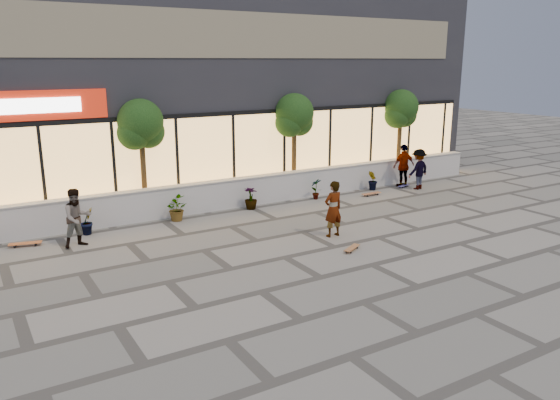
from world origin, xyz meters
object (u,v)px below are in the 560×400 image
skater_right_near (404,166)px  skateboard_center (352,248)px  skater_left (77,218)px  skateboard_left (25,243)px  skateboard_right_far (404,186)px  skater_right_far (418,169)px  tree_east (401,111)px  skateboard_right_near (371,193)px  skater_center (333,209)px  tree_mideast (294,118)px  tree_midwest (141,127)px

skater_right_near → skateboard_center: 8.54m
skater_left → skateboard_left: bearing=137.6°
skateboard_right_far → skateboard_center: bearing=-159.1°
skater_right_near → skateboard_right_far: skater_right_near is taller
skater_right_near → skater_right_far: bearing=114.0°
tree_east → skater_left: tree_east is taller
skater_right_far → skateboard_right_far: skater_right_far is taller
skateboard_center → skateboard_right_near: bearing=17.1°
skater_center → skateboard_right_near: 5.51m
tree_mideast → skater_center: bearing=-110.5°
skater_right_near → skateboard_center: size_ratio=2.42×
skater_right_near → skateboard_right_far: bearing=79.0°
skater_center → skateboard_left: bearing=-27.7°
tree_east → skateboard_right_far: tree_east is taller
skateboard_center → tree_east: bearing=12.3°
tree_east → skater_left: 14.50m
skater_right_near → tree_mideast: bearing=-13.5°
skater_right_far → skateboard_center: 8.37m
skater_right_near → skateboard_right_far: (-0.03, -0.10, -0.82)m
tree_east → skateboard_center: tree_east is taller
skateboard_left → tree_midwest: bearing=34.0°
skateboard_center → skateboard_left: (-7.72, 5.05, 0.01)m
skateboard_right_far → tree_mideast: bearing=145.5°
tree_mideast → skater_center: (-1.96, -5.25, -2.14)m
skater_right_near → skateboard_center: bearing=41.1°
skateboard_center → skateboard_left: 9.23m
tree_east → skateboard_left: bearing=-174.5°
skater_left → skateboard_right_near: (11.02, 0.36, -0.75)m
tree_mideast → skateboard_right_near: tree_mideast is taller
tree_midwest → skater_left: 4.11m
tree_midwest → skateboard_right_far: tree_midwest is taller
skater_right_far → skateboard_right_near: 2.48m
skater_left → skater_right_far: (13.38, 0.27, -0.01)m
tree_mideast → tree_east: size_ratio=1.00×
skater_center → skateboard_left: 8.89m
skateboard_right_far → tree_east: bearing=39.7°
skateboard_left → skater_center: bearing=-11.7°
skater_center → skateboard_right_near: skater_center is taller
skater_center → skateboard_left: (-8.02, 3.75, -0.76)m
skateboard_left → skateboard_right_near: skateboard_left is taller
tree_mideast → skateboard_left: bearing=-171.5°
skater_right_near → tree_midwest: bearing=-3.8°
skater_center → skater_right_near: 7.52m
skateboard_right_far → skater_center: bearing=-165.8°
tree_midwest → tree_mideast: (6.00, 0.00, 0.00)m
skateboard_right_far → tree_midwest: bearing=155.9°
skater_center → tree_east: bearing=-147.5°
skater_right_near → skateboard_right_near: (-2.13, -0.52, -0.81)m
tree_mideast → skateboard_right_far: size_ratio=5.43×
skater_center → skateboard_right_near: (4.32, 3.32, -0.76)m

